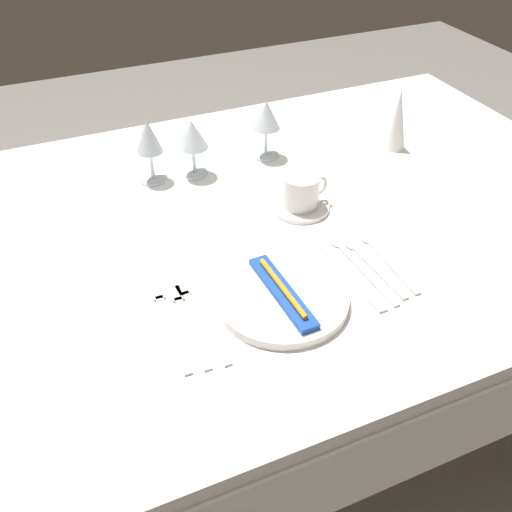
# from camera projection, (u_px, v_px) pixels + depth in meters

# --- Properties ---
(ground_plane) EXTENTS (6.00, 6.00, 0.00)m
(ground_plane) POSITION_uv_depth(u_px,v_px,m) (245.00, 427.00, 1.72)
(ground_plane) COLOR slate
(dining_table) EXTENTS (1.80, 1.11, 0.74)m
(dining_table) POSITION_uv_depth(u_px,v_px,m) (241.00, 253.00, 1.31)
(dining_table) COLOR white
(dining_table) RESTS_ON ground
(dinner_plate) EXTENTS (0.24, 0.24, 0.02)m
(dinner_plate) POSITION_uv_depth(u_px,v_px,m) (282.00, 298.00, 1.06)
(dinner_plate) COLOR white
(dinner_plate) RESTS_ON dining_table
(toothbrush_package) EXTENTS (0.04, 0.21, 0.02)m
(toothbrush_package) POSITION_uv_depth(u_px,v_px,m) (282.00, 291.00, 1.05)
(toothbrush_package) COLOR blue
(toothbrush_package) RESTS_ON dinner_plate
(fork_outer) EXTENTS (0.03, 0.23, 0.00)m
(fork_outer) POSITION_uv_depth(u_px,v_px,m) (199.00, 317.00, 1.03)
(fork_outer) COLOR beige
(fork_outer) RESTS_ON dining_table
(fork_inner) EXTENTS (0.03, 0.22, 0.00)m
(fork_inner) POSITION_uv_depth(u_px,v_px,m) (188.00, 322.00, 1.02)
(fork_inner) COLOR beige
(fork_inner) RESTS_ON dining_table
(fork_salad) EXTENTS (0.03, 0.23, 0.00)m
(fork_salad) POSITION_uv_depth(u_px,v_px,m) (169.00, 323.00, 1.02)
(fork_salad) COLOR beige
(fork_salad) RESTS_ON dining_table
(dinner_knife) EXTENTS (0.03, 0.24, 0.00)m
(dinner_knife) POSITION_uv_depth(u_px,v_px,m) (350.00, 275.00, 1.12)
(dinner_knife) COLOR beige
(dinner_knife) RESTS_ON dining_table
(spoon_soup) EXTENTS (0.03, 0.23, 0.01)m
(spoon_soup) POSITION_uv_depth(u_px,v_px,m) (355.00, 261.00, 1.15)
(spoon_soup) COLOR beige
(spoon_soup) RESTS_ON dining_table
(spoon_dessert) EXTENTS (0.03, 0.21, 0.01)m
(spoon_dessert) POSITION_uv_depth(u_px,v_px,m) (367.00, 259.00, 1.16)
(spoon_dessert) COLOR beige
(spoon_dessert) RESTS_ON dining_table
(spoon_tea) EXTENTS (0.03, 0.21, 0.01)m
(spoon_tea) POSITION_uv_depth(u_px,v_px,m) (381.00, 254.00, 1.17)
(spoon_tea) COLOR beige
(spoon_tea) RESTS_ON dining_table
(saucer_left) EXTENTS (0.13, 0.13, 0.01)m
(saucer_left) POSITION_uv_depth(u_px,v_px,m) (299.00, 206.00, 1.30)
(saucer_left) COLOR white
(saucer_left) RESTS_ON dining_table
(coffee_cup_left) EXTENTS (0.11, 0.08, 0.07)m
(coffee_cup_left) POSITION_uv_depth(u_px,v_px,m) (301.00, 190.00, 1.28)
(coffee_cup_left) COLOR white
(coffee_cup_left) RESTS_ON saucer_left
(wine_glass_centre) EXTENTS (0.07, 0.07, 0.15)m
(wine_glass_centre) POSITION_uv_depth(u_px,v_px,m) (266.00, 118.00, 1.43)
(wine_glass_centre) COLOR silver
(wine_glass_centre) RESTS_ON dining_table
(wine_glass_left) EXTENTS (0.07, 0.07, 0.14)m
(wine_glass_left) POSITION_uv_depth(u_px,v_px,m) (192.00, 137.00, 1.36)
(wine_glass_left) COLOR silver
(wine_glass_left) RESTS_ON dining_table
(wine_glass_right) EXTENTS (0.07, 0.07, 0.15)m
(wine_glass_right) POSITION_uv_depth(u_px,v_px,m) (149.00, 140.00, 1.34)
(wine_glass_right) COLOR silver
(wine_glass_right) RESTS_ON dining_table
(napkin_folded) EXTENTS (0.06, 0.06, 0.16)m
(napkin_folded) POSITION_uv_depth(u_px,v_px,m) (397.00, 119.00, 1.48)
(napkin_folded) COLOR white
(napkin_folded) RESTS_ON dining_table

